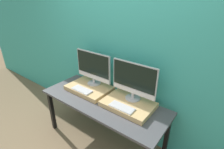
% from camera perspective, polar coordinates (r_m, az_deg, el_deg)
% --- Properties ---
extents(wall_back, '(8.00, 0.04, 2.60)m').
position_cam_1_polar(wall_back, '(2.35, 3.13, 8.23)').
color(wall_back, teal).
rests_on(wall_back, ground_plane).
extents(workbench, '(1.73, 0.67, 0.70)m').
position_cam_1_polar(workbench, '(2.36, -2.91, -9.90)').
color(workbench, '#47474C').
rests_on(workbench, ground_plane).
extents(wooden_riser_left, '(0.62, 0.43, 0.06)m').
position_cam_1_polar(wooden_riser_left, '(2.55, -7.45, -4.42)').
color(wooden_riser_left, tan).
rests_on(wooden_riser_left, workbench).
extents(monitor_left, '(0.60, 0.19, 0.48)m').
position_cam_1_polar(monitor_left, '(2.49, -6.14, 2.38)').
color(monitor_left, '#B2B2B7').
rests_on(monitor_left, wooden_riser_left).
extents(keyboard_left, '(0.31, 0.13, 0.01)m').
position_cam_1_polar(keyboard_left, '(2.45, -9.76, -4.92)').
color(keyboard_left, silver).
rests_on(keyboard_left, wooden_riser_left).
extents(wooden_riser_right, '(0.62, 0.43, 0.06)m').
position_cam_1_polar(wooden_riser_right, '(2.20, 5.30, -9.67)').
color(wooden_riser_right, tan).
rests_on(wooden_riser_right, workbench).
extents(monitor_right, '(0.60, 0.19, 0.48)m').
position_cam_1_polar(monitor_right, '(2.13, 7.13, -1.86)').
color(monitor_right, '#B2B2B7').
rests_on(monitor_right, wooden_riser_right).
extents(keyboard_right, '(0.31, 0.13, 0.01)m').
position_cam_1_polar(keyboard_right, '(2.08, 3.25, -10.59)').
color(keyboard_right, silver).
rests_on(keyboard_right, wooden_riser_right).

